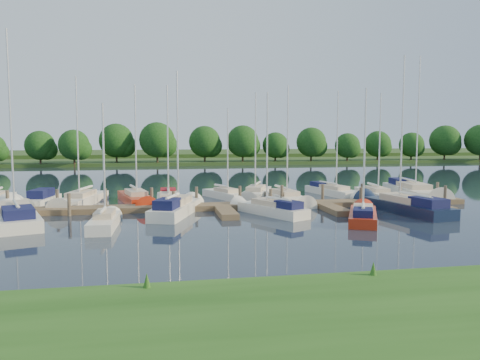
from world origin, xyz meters
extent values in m
plane|color=#1B2837|center=(0.00, 0.00, 0.00)|extent=(260.00, 260.00, 0.00)
cube|color=#1F4915|center=(0.00, -16.00, 0.25)|extent=(90.00, 10.00, 0.50)
cube|color=brown|center=(0.00, 8.00, 0.20)|extent=(40.00, 2.00, 0.40)
cube|color=brown|center=(-8.00, 5.00, 0.20)|extent=(1.20, 4.00, 0.40)
cube|color=brown|center=(0.00, 5.00, 0.20)|extent=(1.20, 4.00, 0.40)
cube|color=brown|center=(8.00, 5.00, 0.20)|extent=(1.20, 4.00, 0.40)
cube|color=brown|center=(16.00, 5.00, 0.20)|extent=(1.20, 4.00, 0.40)
cylinder|color=#473D33|center=(-15.55, 9.30, 0.60)|extent=(0.24, 0.24, 2.00)
cylinder|color=#473D33|center=(-12.09, 9.30, 0.60)|extent=(0.24, 0.24, 2.00)
cylinder|color=#473D33|center=(-8.64, 9.30, 0.60)|extent=(0.24, 0.24, 2.00)
cylinder|color=#473D33|center=(-5.18, 9.30, 0.60)|extent=(0.24, 0.24, 2.00)
cylinder|color=#473D33|center=(-1.73, 9.30, 0.60)|extent=(0.24, 0.24, 2.00)
cylinder|color=#473D33|center=(1.73, 9.30, 0.60)|extent=(0.24, 0.24, 2.00)
cylinder|color=#473D33|center=(5.18, 9.30, 0.60)|extent=(0.24, 0.24, 2.00)
cylinder|color=#473D33|center=(8.64, 9.30, 0.60)|extent=(0.24, 0.24, 2.00)
cylinder|color=#473D33|center=(12.09, 9.30, 0.60)|extent=(0.24, 0.24, 2.00)
cylinder|color=#473D33|center=(15.55, 9.30, 0.60)|extent=(0.24, 0.24, 2.00)
cylinder|color=#473D33|center=(19.00, 9.30, 0.60)|extent=(0.24, 0.24, 2.00)
cylinder|color=#473D33|center=(-10.80, 6.70, 0.60)|extent=(0.24, 0.24, 2.00)
cylinder|color=#473D33|center=(-3.60, 6.70, 0.60)|extent=(0.24, 0.24, 2.00)
cylinder|color=#473D33|center=(3.60, 6.70, 0.60)|extent=(0.24, 0.24, 2.00)
cylinder|color=#473D33|center=(10.80, 6.70, 0.60)|extent=(0.24, 0.24, 2.00)
cylinder|color=#473D33|center=(18.00, 6.70, 0.60)|extent=(0.24, 0.24, 2.00)
cube|color=#254219|center=(0.00, 75.00, 0.30)|extent=(180.00, 30.00, 0.60)
cube|color=#334D22|center=(0.00, 100.00, 0.70)|extent=(220.00, 40.00, 1.40)
cylinder|color=#38281C|center=(-31.99, 62.96, 1.08)|extent=(0.36, 0.36, 2.16)
sphere|color=#0F360E|center=(-31.99, 62.96, 3.71)|extent=(5.03, 5.03, 5.03)
sphere|color=#0F360E|center=(-30.92, 63.16, 2.99)|extent=(3.59, 3.59, 3.59)
cylinder|color=#38281C|center=(-25.34, 63.20, 1.02)|extent=(0.36, 0.36, 2.05)
sphere|color=#0F360E|center=(-25.34, 63.20, 3.53)|extent=(4.78, 4.78, 4.78)
sphere|color=#0F360E|center=(-24.31, 63.40, 2.85)|extent=(3.42, 3.42, 3.42)
cylinder|color=#38281C|center=(-18.87, 60.38, 1.26)|extent=(0.36, 0.36, 2.52)
sphere|color=#0F360E|center=(-18.87, 60.38, 4.34)|extent=(5.88, 5.88, 5.88)
sphere|color=#0F360E|center=(-17.61, 60.58, 3.50)|extent=(4.20, 4.20, 4.20)
cylinder|color=#38281C|center=(-12.01, 60.22, 1.28)|extent=(0.36, 0.36, 2.57)
sphere|color=#0F360E|center=(-12.01, 60.22, 4.42)|extent=(5.99, 5.99, 5.99)
sphere|color=#0F360E|center=(-10.72, 60.42, 3.57)|extent=(4.28, 4.28, 4.28)
cylinder|color=#38281C|center=(-3.63, 61.23, 1.06)|extent=(0.36, 0.36, 2.12)
sphere|color=#0F360E|center=(-3.63, 61.23, 3.65)|extent=(4.94, 4.94, 4.94)
sphere|color=#0F360E|center=(-2.57, 61.43, 2.94)|extent=(3.53, 3.53, 3.53)
cylinder|color=#38281C|center=(2.58, 61.55, 0.99)|extent=(0.36, 0.36, 1.99)
sphere|color=#0F360E|center=(2.58, 61.55, 3.42)|extent=(4.64, 4.64, 4.64)
sphere|color=#0F360E|center=(3.57, 61.75, 2.76)|extent=(3.31, 3.31, 3.31)
cylinder|color=#38281C|center=(12.17, 63.39, 1.03)|extent=(0.36, 0.36, 2.06)
sphere|color=#0F360E|center=(12.17, 63.39, 3.55)|extent=(4.81, 4.81, 4.81)
sphere|color=#0F360E|center=(13.20, 63.59, 2.86)|extent=(3.44, 3.44, 3.44)
cylinder|color=#38281C|center=(18.43, 63.76, 1.35)|extent=(0.36, 0.36, 2.70)
sphere|color=#0F360E|center=(18.43, 63.76, 4.65)|extent=(6.30, 6.30, 6.30)
sphere|color=#0F360E|center=(19.78, 63.96, 3.75)|extent=(4.50, 4.50, 4.50)
cylinder|color=#38281C|center=(26.66, 62.80, 1.34)|extent=(0.36, 0.36, 2.68)
sphere|color=#0F360E|center=(26.66, 62.80, 4.61)|extent=(6.25, 6.25, 6.25)
sphere|color=#0F360E|center=(28.00, 63.00, 3.72)|extent=(4.46, 4.46, 4.46)
cylinder|color=#38281C|center=(33.40, 62.97, 1.20)|extent=(0.36, 0.36, 2.40)
sphere|color=#0F360E|center=(33.40, 62.97, 4.13)|extent=(5.60, 5.60, 5.60)
sphere|color=#0F360E|center=(34.60, 63.17, 3.33)|extent=(4.00, 4.00, 4.00)
cylinder|color=#38281C|center=(40.98, 60.92, 1.17)|extent=(0.36, 0.36, 2.35)
sphere|color=#0F360E|center=(40.98, 60.92, 4.04)|extent=(5.48, 5.48, 5.48)
sphere|color=#0F360E|center=(42.16, 61.12, 3.26)|extent=(3.91, 3.91, 3.91)
cylinder|color=#38281C|center=(48.06, 62.42, 1.16)|extent=(0.36, 0.36, 2.31)
sphere|color=#0F360E|center=(48.06, 62.42, 3.99)|extent=(5.40, 5.40, 5.40)
sphere|color=#0F360E|center=(49.22, 62.62, 3.21)|extent=(3.86, 3.86, 3.86)
cylinder|color=#38281C|center=(54.91, 60.68, 1.12)|extent=(0.36, 0.36, 2.23)
sphere|color=#0F360E|center=(54.91, 60.68, 3.84)|extent=(5.21, 5.21, 5.21)
sphere|color=#0F360E|center=(56.03, 60.88, 3.10)|extent=(3.72, 3.72, 3.72)
cube|color=silver|center=(-14.05, 12.90, 0.15)|extent=(2.28, 5.04, 0.89)
cone|color=silver|center=(-14.39, 10.50, 0.15)|extent=(1.00, 1.56, 0.80)
cube|color=#12153F|center=(-14.05, 12.90, 0.85)|extent=(1.65, 2.83, 0.81)
cube|color=silver|center=(-10.78, 12.65, 0.15)|extent=(3.46, 7.33, 1.10)
cone|color=silver|center=(-11.54, 9.20, 0.15)|extent=(1.50, 2.63, 0.99)
cube|color=#BAA78F|center=(-10.85, 12.31, 0.85)|extent=(2.14, 3.43, 0.50)
cylinder|color=silver|center=(-10.93, 11.96, 5.47)|extent=(0.12, 0.12, 9.54)
cylinder|color=silver|center=(-10.62, 13.34, 1.25)|extent=(0.79, 3.12, 0.10)
cylinder|color=silver|center=(-10.62, 13.34, 1.25)|extent=(0.81, 2.80, 0.20)
cube|color=#AC260F|center=(-6.57, 12.67, 0.15)|extent=(3.37, 6.91, 1.10)
cone|color=#AC260F|center=(-5.79, 9.43, 0.15)|extent=(1.45, 2.48, 0.93)
cube|color=#BAA78F|center=(-6.49, 12.35, 0.85)|extent=(2.06, 3.24, 0.50)
cylinder|color=silver|center=(-6.41, 12.02, 5.19)|extent=(0.12, 0.12, 8.99)
cylinder|color=silver|center=(-6.72, 13.32, 1.25)|extent=(0.80, 2.94, 0.10)
cylinder|color=silver|center=(-6.72, 13.32, 1.25)|extent=(0.82, 2.64, 0.20)
cube|color=silver|center=(-3.86, 11.12, 0.15)|extent=(1.93, 6.61, 0.99)
cone|color=silver|center=(-3.90, 7.83, 0.15)|extent=(0.95, 2.32, 0.92)
cube|color=#BAA78F|center=(-3.86, 10.79, 0.77)|extent=(1.42, 2.98, 0.45)
cube|color=maroon|center=(-3.83, 12.96, 0.86)|extent=(1.32, 1.99, 0.50)
cylinder|color=silver|center=(-3.86, 10.46, 5.08)|extent=(0.12, 0.12, 8.89)
cylinder|color=silver|center=(-3.85, 11.78, 1.13)|extent=(0.14, 2.96, 0.10)
cylinder|color=silver|center=(-3.85, 11.78, 1.13)|extent=(0.23, 2.64, 0.20)
cube|color=silver|center=(1.17, 14.02, 0.15)|extent=(3.58, 5.62, 0.96)
cone|color=silver|center=(2.26, 11.51, 0.15)|extent=(1.46, 2.06, 0.77)
cube|color=#BAA78F|center=(1.28, 13.77, 0.74)|extent=(2.03, 2.71, 0.44)
cylinder|color=silver|center=(1.39, 13.52, 4.30)|extent=(0.12, 0.12, 7.38)
cylinder|color=silver|center=(0.95, 14.52, 1.09)|extent=(1.07, 2.30, 0.10)
cylinder|color=silver|center=(0.95, 14.52, 1.09)|extent=(1.05, 2.09, 0.20)
cube|color=silver|center=(4.15, 14.29, 0.15)|extent=(4.06, 6.65, 1.07)
cone|color=silver|center=(2.96, 11.30, 0.15)|extent=(1.67, 2.43, 0.90)
cube|color=#BAA78F|center=(4.03, 13.99, 0.83)|extent=(2.33, 3.19, 0.49)
cylinder|color=silver|center=(3.91, 13.69, 5.03)|extent=(0.12, 0.12, 8.69)
cylinder|color=silver|center=(4.39, 14.89, 1.22)|extent=(1.17, 2.73, 0.10)
cylinder|color=silver|center=(4.39, 14.89, 1.22)|extent=(1.14, 2.47, 0.20)
cube|color=silver|center=(5.85, 11.08, 0.15)|extent=(2.62, 6.87, 1.04)
cone|color=silver|center=(6.23, 7.76, 0.15)|extent=(1.20, 2.44, 0.94)
cube|color=#BAA78F|center=(5.89, 10.75, 0.80)|extent=(1.74, 3.16, 0.47)
cylinder|color=silver|center=(5.93, 10.42, 5.18)|extent=(0.12, 0.12, 9.05)
cylinder|color=silver|center=(5.78, 11.75, 1.18)|extent=(0.44, 3.01, 0.10)
cylinder|color=silver|center=(5.78, 11.75, 1.18)|extent=(0.50, 2.69, 0.20)
cube|color=silver|center=(11.54, 14.66, 0.15)|extent=(3.40, 6.96, 0.96)
cone|color=silver|center=(12.33, 11.40, 0.15)|extent=(1.46, 2.50, 0.94)
cube|color=#BAA78F|center=(11.62, 14.34, 0.74)|extent=(2.08, 3.26, 0.44)
cube|color=#12153F|center=(11.10, 16.49, 0.83)|extent=(1.75, 2.26, 0.48)
cylinder|color=silver|center=(11.70, 14.01, 5.14)|extent=(0.12, 0.12, 9.06)
cylinder|color=silver|center=(11.39, 15.32, 1.09)|extent=(0.80, 2.96, 0.10)
cylinder|color=silver|center=(11.39, 15.32, 1.09)|extent=(0.82, 2.66, 0.20)
cube|color=silver|center=(14.77, 12.27, 0.15)|extent=(2.39, 6.58, 0.98)
cone|color=silver|center=(14.48, 9.07, 0.15)|extent=(1.11, 2.33, 0.90)
cube|color=#BAA78F|center=(14.74, 11.95, 0.76)|extent=(1.61, 3.01, 0.45)
cylinder|color=silver|center=(14.71, 11.63, 4.97)|extent=(0.12, 0.12, 8.69)
cylinder|color=silver|center=(14.83, 12.91, 1.11)|extent=(0.37, 2.89, 0.10)
cylinder|color=silver|center=(14.83, 12.91, 1.11)|extent=(0.44, 2.58, 0.20)
cube|color=silver|center=(18.94, 13.32, 0.15)|extent=(3.69, 9.14, 1.20)
cone|color=silver|center=(18.33, 8.92, 0.15)|extent=(1.66, 3.25, 1.24)
cube|color=#BAA78F|center=(18.88, 12.88, 0.93)|extent=(2.40, 4.22, 0.55)
cube|color=#12153F|center=(19.29, 15.78, 1.04)|extent=(2.09, 2.88, 0.60)
cylinder|color=silver|center=(18.82, 12.44, 6.76)|extent=(0.12, 0.12, 11.99)
cylinder|color=silver|center=(19.07, 14.20, 1.36)|extent=(0.65, 3.97, 0.10)
cylinder|color=silver|center=(19.07, 14.20, 1.36)|extent=(0.69, 3.55, 0.20)
cube|color=silver|center=(-13.69, 4.53, 0.15)|extent=(5.10, 8.89, 1.20)
cone|color=silver|center=(-15.11, 8.58, 0.15)|extent=(2.13, 3.23, 1.20)
cube|color=#BAA78F|center=(-13.84, 4.94, 0.93)|extent=(2.98, 4.24, 0.54)
cube|color=#12153F|center=(-12.90, 2.27, 1.04)|extent=(2.44, 2.98, 0.60)
cylinder|color=silver|center=(-13.98, 5.34, 6.55)|extent=(0.12, 0.12, 11.58)
cylinder|color=silver|center=(-13.41, 3.72, 1.36)|extent=(1.37, 3.68, 0.10)
cylinder|color=silver|center=(-13.41, 3.72, 1.36)|extent=(1.32, 3.30, 0.20)
cube|color=silver|center=(-7.92, 1.77, 0.15)|extent=(1.59, 5.13, 1.04)
cone|color=silver|center=(-7.84, 4.31, 0.15)|extent=(0.77, 1.80, 0.71)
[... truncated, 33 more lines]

